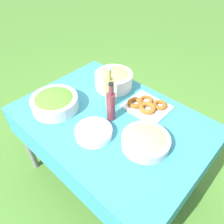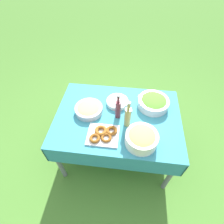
{
  "view_description": "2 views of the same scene",
  "coord_description": "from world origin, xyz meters",
  "px_view_note": "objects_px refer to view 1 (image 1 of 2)",
  "views": [
    {
      "loc": [
        -0.74,
        0.79,
        1.79
      ],
      "look_at": [
        -0.02,
        0.01,
        0.82
      ],
      "focal_mm": 35.0,
      "sensor_mm": 36.0,
      "label": 1
    },
    {
      "loc": [
        0.08,
        -1.18,
        2.15
      ],
      "look_at": [
        -0.06,
        0.01,
        0.78
      ],
      "focal_mm": 28.0,
      "sensor_mm": 36.0,
      "label": 2
    }
  ],
  "objects_px": {
    "wine_bottle": "(111,106)",
    "pasta_bowl": "(146,141)",
    "fruit_bowl": "(114,79)",
    "donut_platter": "(147,106)",
    "salad_bowl": "(55,102)",
    "plate_stack": "(94,132)",
    "olive_oil_bottle": "(110,92)"
  },
  "relations": [
    {
      "from": "salad_bowl",
      "to": "donut_platter",
      "type": "relative_size",
      "value": 1.11
    },
    {
      "from": "plate_stack",
      "to": "salad_bowl",
      "type": "bearing_deg",
      "value": 1.18
    },
    {
      "from": "pasta_bowl",
      "to": "donut_platter",
      "type": "xyz_separation_m",
      "value": [
        0.2,
        -0.28,
        -0.02
      ]
    },
    {
      "from": "salad_bowl",
      "to": "olive_oil_bottle",
      "type": "xyz_separation_m",
      "value": [
        -0.27,
        -0.29,
        0.07
      ]
    },
    {
      "from": "donut_platter",
      "to": "plate_stack",
      "type": "xyz_separation_m",
      "value": [
        0.09,
        0.44,
        0.0
      ]
    },
    {
      "from": "plate_stack",
      "to": "fruit_bowl",
      "type": "relative_size",
      "value": 0.79
    },
    {
      "from": "pasta_bowl",
      "to": "donut_platter",
      "type": "distance_m",
      "value": 0.35
    },
    {
      "from": "wine_bottle",
      "to": "olive_oil_bottle",
      "type": "bearing_deg",
      "value": -41.78
    },
    {
      "from": "salad_bowl",
      "to": "plate_stack",
      "type": "xyz_separation_m",
      "value": [
        -0.39,
        -0.01,
        -0.03
      ]
    },
    {
      "from": "pasta_bowl",
      "to": "plate_stack",
      "type": "relative_size",
      "value": 1.24
    },
    {
      "from": "salad_bowl",
      "to": "wine_bottle",
      "type": "relative_size",
      "value": 1.12
    },
    {
      "from": "donut_platter",
      "to": "olive_oil_bottle",
      "type": "relative_size",
      "value": 0.94
    },
    {
      "from": "plate_stack",
      "to": "olive_oil_bottle",
      "type": "distance_m",
      "value": 0.32
    },
    {
      "from": "pasta_bowl",
      "to": "wine_bottle",
      "type": "relative_size",
      "value": 0.99
    },
    {
      "from": "salad_bowl",
      "to": "pasta_bowl",
      "type": "distance_m",
      "value": 0.7
    },
    {
      "from": "plate_stack",
      "to": "wine_bottle",
      "type": "xyz_separation_m",
      "value": [
        0.02,
        -0.19,
        0.09
      ]
    },
    {
      "from": "olive_oil_bottle",
      "to": "plate_stack",
      "type": "bearing_deg",
      "value": 114.11
    },
    {
      "from": "wine_bottle",
      "to": "fruit_bowl",
      "type": "height_order",
      "value": "wine_bottle"
    },
    {
      "from": "plate_stack",
      "to": "wine_bottle",
      "type": "height_order",
      "value": "wine_bottle"
    },
    {
      "from": "plate_stack",
      "to": "wine_bottle",
      "type": "bearing_deg",
      "value": -84.22
    },
    {
      "from": "salad_bowl",
      "to": "fruit_bowl",
      "type": "xyz_separation_m",
      "value": [
        -0.13,
        -0.48,
        0.02
      ]
    },
    {
      "from": "plate_stack",
      "to": "fruit_bowl",
      "type": "height_order",
      "value": "fruit_bowl"
    },
    {
      "from": "donut_platter",
      "to": "wine_bottle",
      "type": "xyz_separation_m",
      "value": [
        0.11,
        0.26,
        0.1
      ]
    },
    {
      "from": "salad_bowl",
      "to": "donut_platter",
      "type": "distance_m",
      "value": 0.66
    },
    {
      "from": "salad_bowl",
      "to": "wine_bottle",
      "type": "xyz_separation_m",
      "value": [
        -0.37,
        -0.19,
        0.06
      ]
    },
    {
      "from": "donut_platter",
      "to": "fruit_bowl",
      "type": "height_order",
      "value": "fruit_bowl"
    },
    {
      "from": "pasta_bowl",
      "to": "olive_oil_bottle",
      "type": "xyz_separation_m",
      "value": [
        0.42,
        -0.12,
        0.08
      ]
    },
    {
      "from": "salad_bowl",
      "to": "plate_stack",
      "type": "relative_size",
      "value": 1.4
    },
    {
      "from": "wine_bottle",
      "to": "fruit_bowl",
      "type": "xyz_separation_m",
      "value": [
        0.25,
        -0.29,
        -0.04
      ]
    },
    {
      "from": "wine_bottle",
      "to": "pasta_bowl",
      "type": "bearing_deg",
      "value": 174.57
    },
    {
      "from": "salad_bowl",
      "to": "fruit_bowl",
      "type": "relative_size",
      "value": 1.11
    },
    {
      "from": "plate_stack",
      "to": "wine_bottle",
      "type": "distance_m",
      "value": 0.21
    }
  ]
}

